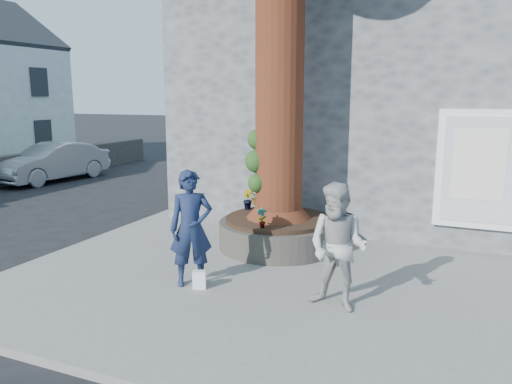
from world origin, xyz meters
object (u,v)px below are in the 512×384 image
at_px(planter, 278,232).
at_px(man, 191,228).
at_px(car_silver, 53,162).
at_px(woman, 338,247).

distance_m(planter, man, 2.51).
xyz_separation_m(planter, man, (-0.55, -2.37, 0.62)).
relative_size(planter, car_silver, 0.55).
height_order(man, car_silver, man).
relative_size(planter, woman, 1.30).
xyz_separation_m(man, woman, (2.30, 0.01, -0.02)).
bearing_deg(man, planter, 42.39).
height_order(planter, car_silver, car_silver).
bearing_deg(man, car_silver, 109.90).
bearing_deg(planter, woman, -53.41).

